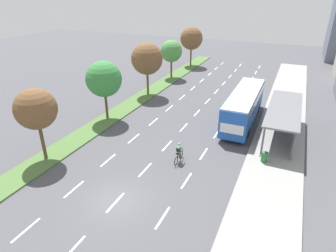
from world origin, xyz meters
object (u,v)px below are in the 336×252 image
(median_tree_third, at_px, (147,59))
(median_tree_fifth, at_px, (191,38))
(median_tree_nearest, at_px, (36,109))
(bus_shelter, at_px, (286,119))
(median_tree_fourth, at_px, (171,51))
(median_tree_second, at_px, (104,79))
(cyclist, at_px, (179,153))
(bus, at_px, (244,104))
(trash_bin, at_px, (264,157))

(median_tree_third, distance_m, median_tree_fifth, 17.89)
(median_tree_third, bearing_deg, median_tree_nearest, -91.12)
(bus_shelter, distance_m, median_tree_nearest, 21.92)
(median_tree_nearest, bearing_deg, median_tree_third, 88.88)
(median_tree_third, height_order, median_tree_fourth, median_tree_third)
(median_tree_third, xyz_separation_m, median_tree_fifth, (-0.39, 17.88, 0.07))
(median_tree_second, height_order, median_tree_fifth, median_tree_fifth)
(cyclist, relative_size, median_tree_nearest, 0.30)
(median_tree_fourth, bearing_deg, median_tree_second, -89.66)
(median_tree_second, relative_size, median_tree_third, 0.93)
(bus, bearing_deg, cyclist, -107.99)
(bus_shelter, distance_m, median_tree_fifth, 29.71)
(bus, xyz_separation_m, median_tree_second, (-13.66, -5.29, 2.47))
(median_tree_second, distance_m, median_tree_third, 8.95)
(median_tree_second, xyz_separation_m, median_tree_fourth, (-0.11, 17.88, -0.30))
(cyclist, relative_size, median_tree_third, 0.27)
(cyclist, bearing_deg, median_tree_third, 126.11)
(bus_shelter, relative_size, cyclist, 5.55)
(bus_shelter, bearing_deg, median_tree_fifth, 127.47)
(cyclist, bearing_deg, bus, 72.01)
(median_tree_second, xyz_separation_m, median_tree_fifth, (-0.04, 26.82, 0.40))
(median_tree_second, bearing_deg, median_tree_nearest, -90.06)
(median_tree_fifth, distance_m, trash_bin, 33.84)
(bus_shelter, height_order, median_tree_fourth, median_tree_fourth)
(cyclist, distance_m, median_tree_fourth, 25.24)
(median_tree_fifth, relative_size, trash_bin, 8.06)
(bus_shelter, distance_m, median_tree_third, 18.70)
(cyclist, relative_size, median_tree_fourth, 0.31)
(bus, distance_m, median_tree_third, 14.09)
(bus, xyz_separation_m, median_tree_fifth, (-13.70, 21.53, 2.88))
(bus, xyz_separation_m, median_tree_nearest, (-13.67, -14.23, 2.44))
(median_tree_nearest, height_order, median_tree_fourth, median_tree_nearest)
(cyclist, xyz_separation_m, median_tree_second, (-10.38, 4.82, 3.75))
(median_tree_nearest, relative_size, median_tree_second, 0.96)
(bus_shelter, height_order, cyclist, bus_shelter)
(bus_shelter, xyz_separation_m, median_tree_nearest, (-17.94, -12.31, 2.64))
(median_tree_third, height_order, median_tree_fifth, median_tree_fifth)
(cyclist, xyz_separation_m, median_tree_fourth, (-10.48, 22.70, 3.45))
(median_tree_nearest, xyz_separation_m, median_tree_second, (0.01, 8.94, 0.03))
(median_tree_fifth, bearing_deg, bus, -57.53)
(cyclist, height_order, median_tree_second, median_tree_second)
(median_tree_third, distance_m, median_tree_fourth, 8.97)
(median_tree_nearest, bearing_deg, bus, 46.15)
(median_tree_nearest, bearing_deg, median_tree_fourth, 90.21)
(median_tree_second, relative_size, median_tree_fifth, 0.92)
(cyclist, xyz_separation_m, trash_bin, (6.48, 2.65, -0.22))
(bus_shelter, xyz_separation_m, trash_bin, (-1.08, -5.53, -1.29))
(median_tree_nearest, distance_m, median_tree_fourth, 26.82)
(bus, distance_m, cyclist, 10.70)
(cyclist, distance_m, median_tree_third, 17.51)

